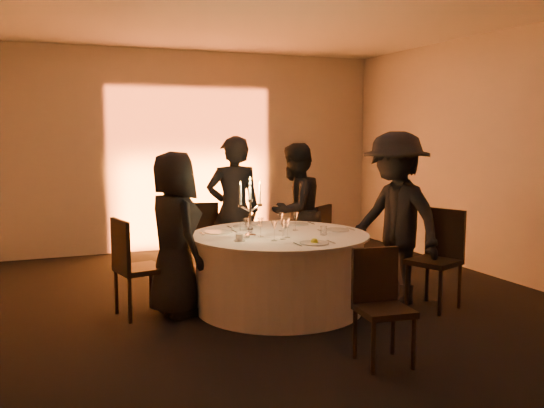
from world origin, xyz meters
name	(u,v)px	position (x,y,z in m)	size (l,w,h in m)	color
floor	(279,308)	(0.00, 0.00, 0.00)	(7.00, 7.00, 0.00)	black
ceiling	(280,5)	(0.00, 0.00, 3.00)	(7.00, 7.00, 0.00)	silver
wall_back	(191,151)	(0.00, 3.50, 1.50)	(7.00, 7.00, 0.00)	#BCB8AE
wall_right	(515,156)	(3.00, 0.00, 1.50)	(7.00, 7.00, 0.00)	#BCB8AE
uplighter_fixture	(197,248)	(0.00, 3.20, 0.05)	(0.25, 0.12, 0.10)	black
banquet_table	(279,271)	(0.00, 0.00, 0.38)	(1.80, 1.80, 0.77)	black
chair_left	(132,262)	(-1.43, 0.27, 0.54)	(0.50, 0.50, 0.96)	black
chair_back_left	(201,234)	(-0.36, 1.66, 0.52)	(0.48, 0.48, 0.93)	black
chair_back_right	(316,235)	(1.02, 1.23, 0.49)	(0.54, 0.54, 0.87)	black
chair_right	(439,252)	(1.53, -0.55, 0.57)	(0.57, 0.57, 1.01)	black
chair_front	(380,299)	(0.18, -1.60, 0.50)	(0.43, 0.43, 0.89)	black
guest_left	(174,234)	(-1.02, 0.21, 0.80)	(0.79, 0.51, 1.61)	black
guest_back_left	(234,211)	(-0.12, 1.10, 0.87)	(0.64, 0.42, 1.74)	black
guest_back_right	(295,211)	(0.68, 1.14, 0.83)	(0.80, 0.63, 1.65)	black
guest_right	(395,219)	(1.19, -0.27, 0.90)	(1.16, 0.67, 1.79)	black
plate_left	(218,232)	(-0.55, 0.29, 0.78)	(0.36, 0.27, 0.01)	white
plate_back_left	(245,226)	(-0.18, 0.55, 0.78)	(0.36, 0.25, 0.01)	white
plate_back_right	(297,224)	(0.42, 0.48, 0.78)	(0.35, 0.24, 0.01)	white
plate_right	(336,230)	(0.62, -0.04, 0.78)	(0.36, 0.26, 0.01)	white
plate_front	(314,242)	(0.09, -0.62, 0.79)	(0.35, 0.27, 0.08)	white
coffee_cup	(239,238)	(-0.50, -0.22, 0.80)	(0.11, 0.11, 0.07)	white
candelabra	(250,215)	(-0.32, -0.02, 0.98)	(0.25, 0.12, 0.59)	white
wine_glass_a	(287,224)	(-0.01, -0.23, 0.91)	(0.07, 0.07, 0.19)	white
wine_glass_b	(261,223)	(-0.24, -0.10, 0.91)	(0.07, 0.07, 0.19)	white
wine_glass_c	(295,217)	(0.23, 0.13, 0.91)	(0.07, 0.07, 0.19)	white
wine_glass_d	(283,225)	(-0.09, -0.31, 0.91)	(0.07, 0.07, 0.19)	white
wine_glass_e	(274,226)	(-0.20, -0.34, 0.91)	(0.07, 0.07, 0.19)	white
wine_glass_f	(246,224)	(-0.38, -0.08, 0.91)	(0.07, 0.07, 0.19)	white
wine_glass_g	(281,218)	(0.08, 0.15, 0.91)	(0.07, 0.07, 0.19)	white
tumbler_a	(324,231)	(0.38, -0.23, 0.82)	(0.07, 0.07, 0.09)	white
tumbler_b	(286,224)	(0.21, 0.32, 0.82)	(0.07, 0.07, 0.09)	white
tumbler_c	(243,226)	(-0.28, 0.33, 0.82)	(0.07, 0.07, 0.09)	white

